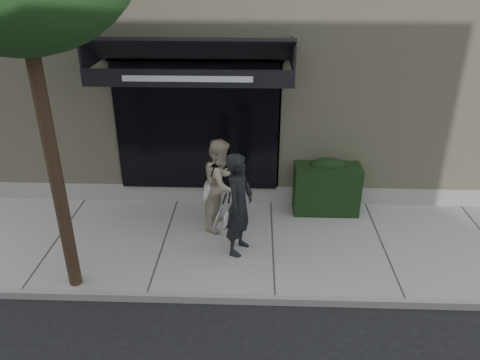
{
  "coord_description": "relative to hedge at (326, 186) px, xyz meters",
  "views": [
    {
      "loc": [
        -0.33,
        -7.25,
        4.91
      ],
      "look_at": [
        -0.62,
        0.6,
        1.08
      ],
      "focal_mm": 35.0,
      "sensor_mm": 36.0,
      "label": 1
    }
  ],
  "objects": [
    {
      "name": "building_facade",
      "position": [
        -1.11,
        3.71,
        2.08
      ],
      "size": [
        14.3,
        8.04,
        5.64
      ],
      "color": "tan",
      "rests_on": "ground"
    },
    {
      "name": "pedestrian_back",
      "position": [
        -2.07,
        -0.67,
        0.35
      ],
      "size": [
        0.87,
        1.01,
        1.77
      ],
      "color": "#B8AB93",
      "rests_on": "sidewalk"
    },
    {
      "name": "sidewalk",
      "position": [
        -1.1,
        -1.25,
        -0.6
      ],
      "size": [
        20.0,
        3.0,
        0.12
      ],
      "primitive_type": "cube",
      "color": "gray",
      "rests_on": "ground"
    },
    {
      "name": "ground",
      "position": [
        -1.1,
        -1.25,
        -0.66
      ],
      "size": [
        80.0,
        80.0,
        0.0
      ],
      "primitive_type": "plane",
      "color": "black",
      "rests_on": "ground"
    },
    {
      "name": "pedestrian_front",
      "position": [
        -1.71,
        -1.54,
        0.39
      ],
      "size": [
        0.77,
        0.91,
        1.86
      ],
      "color": "black",
      "rests_on": "sidewalk"
    },
    {
      "name": "curb",
      "position": [
        -1.1,
        -2.8,
        -0.59
      ],
      "size": [
        20.0,
        0.1,
        0.14
      ],
      "primitive_type": "cube",
      "color": "gray",
      "rests_on": "ground"
    },
    {
      "name": "hedge",
      "position": [
        0.0,
        0.0,
        0.0
      ],
      "size": [
        1.3,
        0.7,
        1.14
      ],
      "color": "black",
      "rests_on": "sidewalk"
    }
  ]
}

